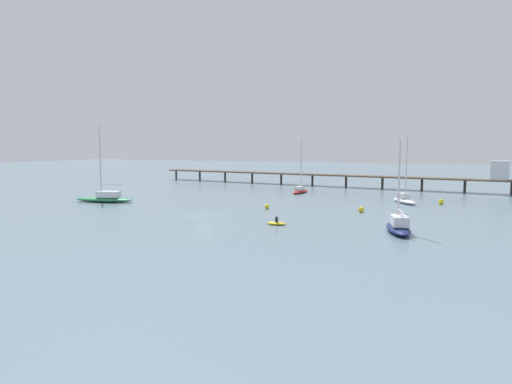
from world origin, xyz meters
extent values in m
plane|color=slate|center=(0.00, 0.00, 0.00)|extent=(400.00, 400.00, 0.00)
cube|color=brown|center=(0.00, 50.26, 2.59)|extent=(82.91, 12.59, 0.30)
cylinder|color=#38332D|center=(-40.27, 54.64, 1.22)|extent=(0.50, 0.50, 2.44)
cylinder|color=#38332D|center=(-32.21, 53.77, 1.22)|extent=(0.50, 0.50, 2.44)
cylinder|color=#38332D|center=(-24.16, 52.89, 1.22)|extent=(0.50, 0.50, 2.44)
cylinder|color=#38332D|center=(-16.11, 52.01, 1.22)|extent=(0.50, 0.50, 2.44)
cylinder|color=#38332D|center=(-8.05, 51.13, 1.22)|extent=(0.50, 0.50, 2.44)
cylinder|color=#38332D|center=(0.00, 50.26, 1.22)|extent=(0.50, 0.50, 2.44)
cylinder|color=#38332D|center=(8.05, 49.38, 1.22)|extent=(0.50, 0.50, 2.44)
cylinder|color=#38332D|center=(16.11, 48.50, 1.22)|extent=(0.50, 0.50, 2.44)
cylinder|color=#38332D|center=(24.16, 47.63, 1.22)|extent=(0.50, 0.50, 2.44)
cylinder|color=#38332D|center=(32.21, 46.75, 1.22)|extent=(0.50, 0.50, 2.44)
cylinder|color=#38332D|center=(40.27, 45.87, 1.22)|extent=(0.50, 0.50, 2.44)
cube|color=silver|center=(38.16, 46.10, 4.55)|extent=(3.44, 3.44, 3.61)
ellipsoid|color=white|center=(23.09, 24.31, 0.36)|extent=(5.17, 6.60, 0.72)
cube|color=silver|center=(22.80, 24.76, 1.16)|extent=(2.27, 2.57, 0.87)
cylinder|color=silver|center=(23.28, 24.02, 5.77)|extent=(0.20, 0.20, 10.09)
cylinder|color=silver|center=(22.35, 25.43, 2.54)|extent=(1.99, 2.90, 0.16)
ellipsoid|color=red|center=(2.68, 33.17, 0.31)|extent=(2.02, 7.16, 0.61)
cube|color=silver|center=(2.66, 32.61, 0.96)|extent=(1.30, 2.62, 0.70)
cylinder|color=silver|center=(2.70, 33.53, 5.57)|extent=(0.21, 0.21, 9.92)
cylinder|color=silver|center=(2.62, 31.87, 2.40)|extent=(0.32, 3.33, 0.16)
ellipsoid|color=navy|center=(25.16, -2.13, 0.41)|extent=(4.18, 7.89, 0.83)
cube|color=silver|center=(25.32, -2.71, 1.34)|extent=(2.27, 3.19, 1.03)
cylinder|color=silver|center=(25.06, -1.77, 5.35)|extent=(0.21, 0.21, 9.05)
cylinder|color=silver|center=(25.53, -3.46, 2.46)|extent=(1.11, 3.43, 0.17)
ellipsoid|color=#287F4C|center=(-22.29, 6.30, 0.40)|extent=(10.39, 5.07, 0.81)
cube|color=silver|center=(-21.51, 6.48, 1.29)|extent=(3.85, 2.76, 0.95)
cylinder|color=silver|center=(-22.78, 6.19, 6.62)|extent=(0.24, 0.24, 11.62)
cylinder|color=silver|center=(-20.98, 6.61, 2.90)|extent=(3.64, 1.01, 0.19)
ellipsoid|color=yellow|center=(11.62, -2.99, 0.17)|extent=(2.41, 1.18, 0.35)
cylinder|color=#26262D|center=(11.62, -2.99, 0.62)|extent=(0.38, 0.38, 0.55)
sphere|color=tan|center=(11.62, -2.99, 1.02)|extent=(0.24, 0.24, 0.24)
sphere|color=yellow|center=(18.72, 11.19, 0.40)|extent=(0.80, 0.80, 0.80)
sphere|color=yellow|center=(5.40, 9.23, 0.35)|extent=(0.70, 0.70, 0.70)
sphere|color=yellow|center=(28.55, 25.20, 0.42)|extent=(0.83, 0.83, 0.83)
camera|label=1|loc=(30.62, -52.39, 9.14)|focal=32.26mm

